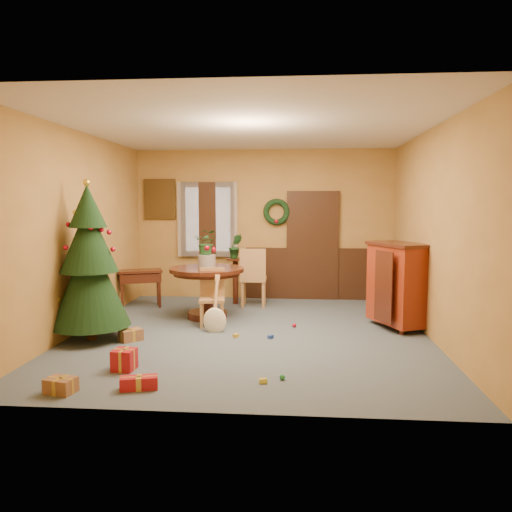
# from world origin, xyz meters

# --- Properties ---
(room_envelope) EXTENTS (5.50, 5.50, 5.50)m
(room_envelope) POSITION_xyz_m (0.21, 2.70, 1.12)
(room_envelope) COLOR #3D4E58
(room_envelope) RESTS_ON ground
(dining_table) EXTENTS (1.20, 1.20, 0.83)m
(dining_table) POSITION_xyz_m (-0.80, 0.92, 0.58)
(dining_table) COLOR black
(dining_table) RESTS_ON floor
(urn) EXTENTS (0.29, 0.29, 0.21)m
(urn) POSITION_xyz_m (-0.80, 0.92, 0.93)
(urn) COLOR slate
(urn) RESTS_ON dining_table
(centerpiece_plant) EXTENTS (0.36, 0.31, 0.40)m
(centerpiece_plant) POSITION_xyz_m (-0.80, 0.92, 1.24)
(centerpiece_plant) COLOR #1E4C23
(centerpiece_plant) RESTS_ON urn
(chair_near) EXTENTS (0.43, 0.43, 0.87)m
(chair_near) POSITION_xyz_m (-0.64, 0.47, 0.47)
(chair_near) COLOR #AA7544
(chair_near) RESTS_ON floor
(chair_far) EXTENTS (0.47, 0.47, 1.07)m
(chair_far) POSITION_xyz_m (-0.13, 1.87, 0.57)
(chair_far) COLOR #AA7544
(chair_far) RESTS_ON floor
(guitar) EXTENTS (0.35, 0.52, 0.78)m
(guitar) POSITION_xyz_m (-0.53, 0.05, 0.40)
(guitar) COLOR #EFE9C7
(guitar) RESTS_ON floor
(plant_stand) EXTENTS (0.33, 0.33, 0.85)m
(plant_stand) POSITION_xyz_m (-0.48, 2.11, 0.53)
(plant_stand) COLOR black
(plant_stand) RESTS_ON floor
(stand_plant) EXTENTS (0.29, 0.26, 0.45)m
(stand_plant) POSITION_xyz_m (-0.48, 2.11, 1.08)
(stand_plant) COLOR #19471E
(stand_plant) RESTS_ON plant_stand
(christmas_tree) EXTENTS (1.06, 1.06, 2.19)m
(christmas_tree) POSITION_xyz_m (-2.15, -0.49, 1.04)
(christmas_tree) COLOR #382111
(christmas_tree) RESTS_ON floor
(writing_desk) EXTENTS (0.85, 0.63, 0.68)m
(writing_desk) POSITION_xyz_m (-2.15, 1.67, 0.51)
(writing_desk) COLOR black
(writing_desk) RESTS_ON floor
(sideboard) EXTENTS (0.90, 1.13, 1.28)m
(sideboard) POSITION_xyz_m (2.15, 0.51, 0.69)
(sideboard) COLOR #611D0B
(sideboard) RESTS_ON floor
(gift_a) EXTENTS (0.32, 0.26, 0.15)m
(gift_a) POSITION_xyz_m (-1.66, -2.40, 0.07)
(gift_a) COLOR brown
(gift_a) RESTS_ON floor
(gift_b) EXTENTS (0.25, 0.25, 0.24)m
(gift_b) POSITION_xyz_m (-1.27, -1.68, 0.12)
(gift_b) COLOR maroon
(gift_b) RESTS_ON floor
(gift_c) EXTENTS (0.35, 0.34, 0.16)m
(gift_c) POSITION_xyz_m (-1.59, -0.51, 0.08)
(gift_c) COLOR brown
(gift_c) RESTS_ON floor
(gift_d) EXTENTS (0.39, 0.24, 0.13)m
(gift_d) POSITION_xyz_m (-0.92, -2.24, 0.06)
(gift_d) COLOR maroon
(gift_d) RESTS_ON floor
(toy_a) EXTENTS (0.09, 0.09, 0.05)m
(toy_a) POSITION_xyz_m (0.30, -0.25, 0.03)
(toy_a) COLOR #2545A0
(toy_a) RESTS_ON floor
(toy_b) EXTENTS (0.06, 0.06, 0.06)m
(toy_b) POSITION_xyz_m (0.51, -1.86, 0.03)
(toy_b) COLOR #217B3C
(toy_b) RESTS_ON floor
(toy_c) EXTENTS (0.09, 0.09, 0.05)m
(toy_c) POSITION_xyz_m (-0.19, -0.22, 0.03)
(toy_c) COLOR gold
(toy_c) RESTS_ON floor
(toy_d) EXTENTS (0.06, 0.06, 0.06)m
(toy_d) POSITION_xyz_m (0.62, 0.42, 0.03)
(toy_d) COLOR red
(toy_d) RESTS_ON floor
(toy_e) EXTENTS (0.09, 0.07, 0.05)m
(toy_e) POSITION_xyz_m (0.31, -1.97, 0.03)
(toy_e) COLOR yellow
(toy_e) RESTS_ON floor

